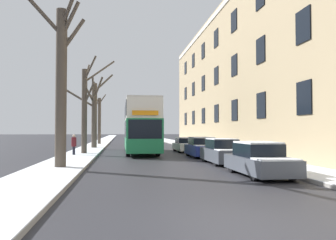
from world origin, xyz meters
TOP-DOWN VIEW (x-y plane):
  - ground_plane at (0.00, 0.00)m, footprint 320.00×320.00m
  - sidewalk_left at (-5.69, 53.00)m, footprint 2.71×130.00m
  - sidewalk_right at (5.69, 53.00)m, footprint 2.71×130.00m
  - terrace_facade_right at (11.54, 23.07)m, footprint 9.10×48.92m
  - bare_tree_left_0 at (-5.54, 10.13)m, footprint 3.31×2.30m
  - bare_tree_left_1 at (-5.37, 19.83)m, footprint 2.53×3.23m
  - bare_tree_left_2 at (-5.42, 28.13)m, footprint 4.89×2.03m
  - bare_tree_left_3 at (-5.54, 37.94)m, footprint 2.21×3.72m
  - double_decker_bus at (-0.96, 21.44)m, footprint 2.60×11.15m
  - parked_car_0 at (3.24, 6.79)m, footprint 1.76×4.25m
  - parked_car_1 at (3.24, 11.91)m, footprint 1.70×4.02m
  - parked_car_2 at (3.24, 16.79)m, footprint 1.86×3.99m
  - parked_car_3 at (3.24, 22.71)m, footprint 1.88×4.31m
  - pedestrian_left_sidewalk at (-6.02, 18.23)m, footprint 0.36×0.36m

SIDE VIEW (x-z plane):
  - ground_plane at x=0.00m, z-range 0.00..0.00m
  - sidewalk_left at x=-5.69m, z-range 0.00..0.16m
  - sidewalk_right at x=5.69m, z-range 0.00..0.16m
  - parked_car_3 at x=3.24m, z-range -0.04..1.25m
  - parked_car_0 at x=3.24m, z-range -0.06..1.39m
  - parked_car_1 at x=3.24m, z-range -0.06..1.40m
  - parked_car_2 at x=3.24m, z-range -0.05..1.40m
  - pedestrian_left_sidewalk at x=-6.02m, z-range 0.08..1.72m
  - double_decker_bus at x=-0.96m, z-range 0.28..4.64m
  - bare_tree_left_3 at x=-5.54m, z-range -0.15..7.18m
  - bare_tree_left_1 at x=-5.37m, z-range -0.09..7.75m
  - bare_tree_left_2 at x=-5.42m, z-range -0.02..7.89m
  - bare_tree_left_0 at x=-5.54m, z-range -0.06..8.92m
  - terrace_facade_right at x=11.54m, z-range 0.00..14.47m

